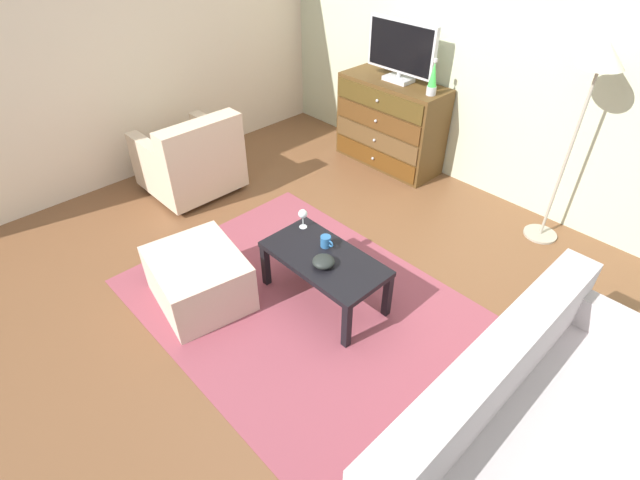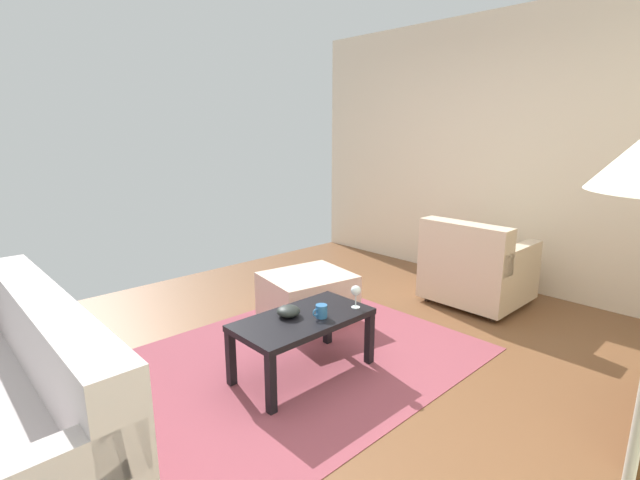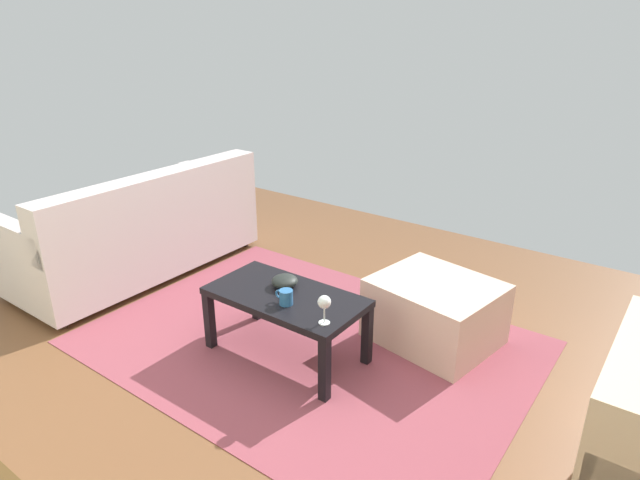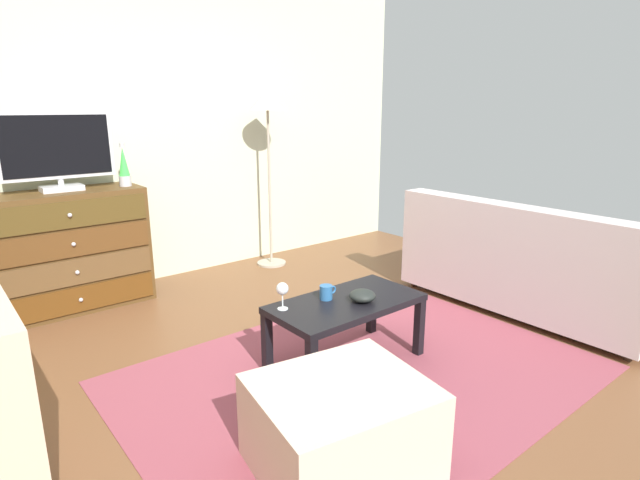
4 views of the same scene
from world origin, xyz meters
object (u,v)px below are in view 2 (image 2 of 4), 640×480
Objects in this scene: coffee_table at (303,324)px; wine_glass at (356,291)px; mug at (321,311)px; bowl_decorative at (288,311)px; armchair at (475,269)px; ottoman at (307,296)px.

wine_glass is (-0.37, 0.13, 0.17)m from coffee_table.
mug is (0.29, -0.04, -0.07)m from wine_glass.
wine_glass is at bearing 155.11° from bowl_decorative.
coffee_table is 0.13m from bowl_decorative.
armchair reaches higher than ottoman.
wine_glass is 1.02× the size of bowl_decorative.
bowl_decorative is at bearing 40.64° from ottoman.
armchair is at bearing 149.50° from ottoman.
mug is at bearing 131.18° from bowl_decorative.
bowl_decorative is 0.94m from ottoman.
armchair reaches higher than coffee_table.
armchair is at bearing 179.62° from wine_glass.
armchair is (-1.92, 0.05, -0.12)m from mug.
mug is 0.74× the size of bowl_decorative.
wine_glass is 1.64m from armchair.
coffee_table is 2.00m from armchair.
bowl_decorative is (0.43, -0.20, -0.08)m from wine_glass.
coffee_table is 0.15m from mug.
wine_glass reaches higher than coffee_table.
ottoman is (-0.55, -0.75, -0.25)m from mug.
armchair is at bearing 178.53° from mug.
ottoman is (-0.69, -0.59, -0.24)m from bowl_decorative.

